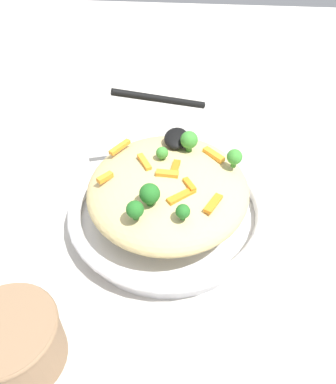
% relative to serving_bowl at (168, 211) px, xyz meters
% --- Properties ---
extents(ground_plane, '(2.40, 2.40, 0.00)m').
position_rel_serving_bowl_xyz_m(ground_plane, '(0.00, 0.00, -0.03)').
color(ground_plane, beige).
extents(serving_bowl, '(0.32, 0.32, 0.05)m').
position_rel_serving_bowl_xyz_m(serving_bowl, '(0.00, 0.00, 0.00)').
color(serving_bowl, silver).
rests_on(serving_bowl, ground_plane).
extents(pasta_mound, '(0.26, 0.25, 0.07)m').
position_rel_serving_bowl_xyz_m(pasta_mound, '(0.00, 0.00, 0.05)').
color(pasta_mound, '#D1BA7A').
rests_on(pasta_mound, serving_bowl).
extents(carrot_piece_0, '(0.03, 0.01, 0.01)m').
position_rel_serving_bowl_xyz_m(carrot_piece_0, '(0.01, -0.01, 0.09)').
color(carrot_piece_0, orange).
rests_on(carrot_piece_0, pasta_mound).
extents(carrot_piece_1, '(0.04, 0.03, 0.01)m').
position_rel_serving_bowl_xyz_m(carrot_piece_1, '(0.06, 0.08, 0.08)').
color(carrot_piece_1, orange).
rests_on(carrot_piece_1, pasta_mound).
extents(carrot_piece_2, '(0.04, 0.03, 0.01)m').
position_rel_serving_bowl_xyz_m(carrot_piece_2, '(-0.06, -0.07, 0.08)').
color(carrot_piece_2, orange).
rests_on(carrot_piece_2, pasta_mound).
extents(carrot_piece_3, '(0.01, 0.03, 0.01)m').
position_rel_serving_bowl_xyz_m(carrot_piece_3, '(-0.01, 0.00, 0.09)').
color(carrot_piece_3, orange).
rests_on(carrot_piece_3, pasta_mound).
extents(carrot_piece_4, '(0.04, 0.04, 0.01)m').
position_rel_serving_bowl_xyz_m(carrot_piece_4, '(-0.05, -0.02, 0.08)').
color(carrot_piece_4, orange).
rests_on(carrot_piece_4, pasta_mound).
extents(carrot_piece_5, '(0.04, 0.03, 0.01)m').
position_rel_serving_bowl_xyz_m(carrot_piece_5, '(0.01, 0.04, 0.09)').
color(carrot_piece_5, orange).
rests_on(carrot_piece_5, pasta_mound).
extents(carrot_piece_6, '(0.03, 0.02, 0.01)m').
position_rel_serving_bowl_xyz_m(carrot_piece_6, '(-0.03, -0.03, 0.09)').
color(carrot_piece_6, orange).
rests_on(carrot_piece_6, pasta_mound).
extents(carrot_piece_7, '(0.04, 0.04, 0.01)m').
position_rel_serving_bowl_xyz_m(carrot_piece_7, '(0.05, -0.07, 0.08)').
color(carrot_piece_7, orange).
rests_on(carrot_piece_7, pasta_mound).
extents(carrot_piece_8, '(0.02, 0.02, 0.01)m').
position_rel_serving_bowl_xyz_m(carrot_piece_8, '(-0.02, 0.09, 0.08)').
color(carrot_piece_8, orange).
rests_on(carrot_piece_8, pasta_mound).
extents(broccoli_floret_0, '(0.02, 0.02, 0.02)m').
position_rel_serving_bowl_xyz_m(broccoli_floret_0, '(0.03, 0.01, 0.10)').
color(broccoli_floret_0, '#377928').
rests_on(broccoli_floret_0, pasta_mound).
extents(broccoli_floret_1, '(0.03, 0.03, 0.04)m').
position_rel_serving_bowl_xyz_m(broccoli_floret_1, '(0.06, -0.03, 0.10)').
color(broccoli_floret_1, '#377928').
rests_on(broccoli_floret_1, pasta_mound).
extents(broccoli_floret_2, '(0.03, 0.03, 0.03)m').
position_rel_serving_bowl_xyz_m(broccoli_floret_2, '(-0.07, 0.02, 0.10)').
color(broccoli_floret_2, '#205B1C').
rests_on(broccoli_floret_2, pasta_mound).
extents(broccoli_floret_3, '(0.02, 0.02, 0.02)m').
position_rel_serving_bowl_xyz_m(broccoli_floret_3, '(-0.09, -0.03, 0.09)').
color(broccoli_floret_3, '#205B1C').
rests_on(broccoli_floret_3, pasta_mound).
extents(broccoli_floret_4, '(0.02, 0.02, 0.03)m').
position_rel_serving_bowl_xyz_m(broccoli_floret_4, '(-0.09, 0.03, 0.09)').
color(broccoli_floret_4, '#205B1C').
rests_on(broccoli_floret_4, pasta_mound).
extents(broccoli_floret_5, '(0.02, 0.02, 0.03)m').
position_rel_serving_bowl_xyz_m(broccoli_floret_5, '(0.03, -0.10, 0.10)').
color(broccoli_floret_5, '#377928').
rests_on(broccoli_floret_5, pasta_mound).
extents(serving_spoon, '(0.14, 0.16, 0.07)m').
position_rel_serving_bowl_xyz_m(serving_spoon, '(0.10, 0.01, 0.10)').
color(serving_spoon, black).
rests_on(serving_spoon, pasta_mound).
extents(companion_bowl, '(0.12, 0.12, 0.08)m').
position_rel_serving_bowl_xyz_m(companion_bowl, '(-0.24, 0.16, 0.02)').
color(companion_bowl, '#8C6B4C').
rests_on(companion_bowl, ground_plane).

